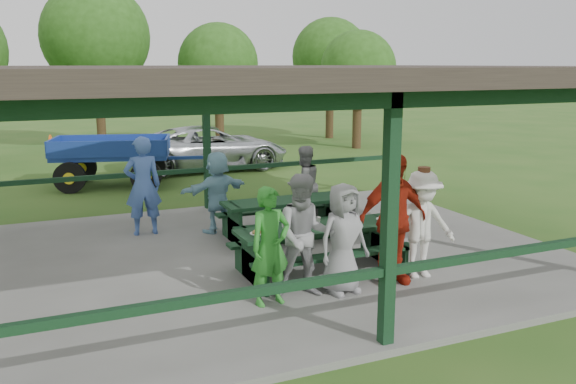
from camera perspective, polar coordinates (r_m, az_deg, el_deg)
name	(u,v)px	position (r m, az deg, el deg)	size (l,w,h in m)	color
ground	(269,259)	(10.82, -1.81, -6.28)	(90.00, 90.00, 0.00)	#2B561A
concrete_slab	(269,256)	(10.81, -1.81, -6.03)	(10.00, 8.00, 0.10)	slate
pavilion_structure	(268,77)	(10.29, -1.93, 10.73)	(10.60, 8.60, 3.24)	black
picnic_table_near	(320,243)	(9.77, 3.05, -4.77)	(2.72, 1.39, 0.75)	black
picnic_table_far	(287,214)	(11.63, -0.12, -2.06)	(2.45, 1.39, 0.75)	black
table_setting	(314,224)	(9.69, 2.46, -3.02)	(2.45, 0.45, 0.10)	white
contestant_green	(270,246)	(8.38, -1.68, -5.09)	(0.60, 0.40, 1.66)	#2E8B2B
contestant_grey_left	(305,236)	(8.64, 1.59, -4.14)	(0.87, 0.67, 1.78)	gray
contestant_grey_mid	(343,238)	(8.83, 5.18, -4.35)	(0.79, 0.52, 1.62)	gray
contestant_red	(393,219)	(9.26, 9.77, -2.52)	(1.17, 0.49, 2.00)	#9F210F
contestant_white_fedora	(422,224)	(9.65, 12.39, -2.96)	(1.18, 0.80, 1.75)	silver
spectator_lblue	(218,192)	(12.08, -6.61, 0.03)	(1.49, 0.48, 1.61)	#81B4C8
spectator_blue	(143,186)	(12.11, -13.43, 0.58)	(0.70, 0.46, 1.93)	#4263AE
spectator_grey	(304,184)	(12.70, 1.49, 0.71)	(0.79, 0.61, 1.62)	gray
pickup_truck	(210,148)	(19.99, -7.33, 4.14)	(2.34, 5.07, 1.41)	silver
farm_trailer	(112,160)	(17.69, -16.12, 2.86)	(4.28, 2.54, 1.49)	navy
tree_left	(96,37)	(25.38, -17.56, 13.67)	(4.15, 4.15, 6.48)	#332114
tree_mid	(218,64)	(24.96, -6.55, 11.83)	(3.19, 3.19, 4.99)	#332114
tree_right	(358,69)	(24.84, 6.58, 11.38)	(3.01, 3.01, 4.70)	#332114
tree_far_right	(330,57)	(28.27, 3.99, 12.50)	(3.48, 3.48, 5.43)	#332114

